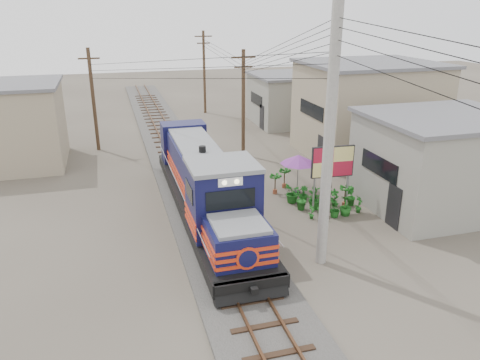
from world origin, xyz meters
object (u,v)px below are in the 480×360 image
object	(u,v)px
billboard	(333,164)
vendor	(327,188)
market_umbrella	(298,160)
locomotive	(206,185)

from	to	relation	value
billboard	vendor	xyz separation A→B (m)	(0.19, 0.78, -1.58)
billboard	market_umbrella	distance (m)	2.72
locomotive	billboard	world-z (taller)	locomotive
market_umbrella	vendor	bearing A→B (deg)	-64.16
market_umbrella	vendor	distance (m)	2.26
locomotive	market_umbrella	distance (m)	5.68
locomotive	vendor	distance (m)	6.32
billboard	vendor	world-z (taller)	billboard
locomotive	vendor	bearing A→B (deg)	-0.53
locomotive	billboard	size ratio (longest dim) A/B	4.52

